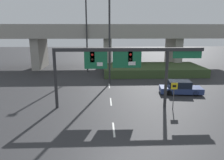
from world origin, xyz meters
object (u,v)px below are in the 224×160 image
object	(u,v)px
speed_limit_sign	(174,92)
highway_light_pole_far	(86,23)
highway_light_pole_near	(109,17)
parked_sedan_near_right	(180,88)
signal_gantry	(122,60)

from	to	relation	value
speed_limit_sign	highway_light_pole_far	size ratio (longest dim) A/B	0.17
highway_light_pole_near	highway_light_pole_far	world-z (taller)	highway_light_pole_near
highway_light_pole_near	parked_sedan_near_right	distance (m)	12.26
highway_light_pole_near	speed_limit_sign	bearing A→B (deg)	-60.48
highway_light_pole_far	parked_sedan_near_right	size ratio (longest dim) A/B	3.17
highway_light_pole_far	parked_sedan_near_right	distance (m)	19.09
signal_gantry	speed_limit_sign	size ratio (longest dim) A/B	5.30
highway_light_pole_near	parked_sedan_near_right	bearing A→B (deg)	-32.09
speed_limit_sign	highway_light_pole_near	bearing A→B (deg)	119.52
highway_light_pole_near	highway_light_pole_far	distance (m)	9.18
speed_limit_sign	highway_light_pole_near	distance (m)	13.25
speed_limit_sign	highway_light_pole_far	xyz separation A→B (m)	(-9.08, 18.24, 6.39)
highway_light_pole_far	signal_gantry	bearing A→B (deg)	-75.72
highway_light_pole_near	parked_sedan_near_right	xyz separation A→B (m)	(7.89, -4.95, -7.97)
parked_sedan_near_right	highway_light_pole_far	bearing A→B (deg)	137.20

